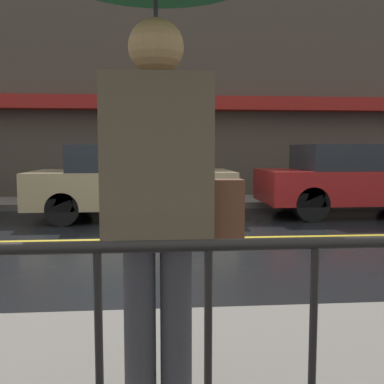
% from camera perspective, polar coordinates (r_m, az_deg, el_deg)
% --- Properties ---
extents(ground_plane, '(80.00, 80.00, 0.00)m').
position_cam_1_polar(ground_plane, '(7.03, -2.31, -5.95)').
color(ground_plane, black).
extents(sidewalk_far, '(28.00, 1.83, 0.14)m').
position_cam_1_polar(sidewalk_far, '(11.35, -3.34, -1.25)').
color(sidewalk_far, slate).
rests_on(sidewalk_far, ground_plane).
extents(lane_marking, '(25.20, 0.12, 0.01)m').
position_cam_1_polar(lane_marking, '(7.03, -2.31, -5.92)').
color(lane_marking, gold).
rests_on(lane_marking, ground_plane).
extents(building_storefront, '(28.00, 0.85, 5.50)m').
position_cam_1_polar(building_storefront, '(12.39, -3.55, 11.67)').
color(building_storefront, '#4C4238').
rests_on(building_storefront, ground_plane).
extents(railing_foreground, '(12.00, 0.04, 0.98)m').
position_cam_1_polar(railing_foreground, '(1.44, 8.73, -20.43)').
color(railing_foreground, black).
rests_on(railing_foreground, sidewalk_near).
extents(pedestrian, '(0.93, 0.93, 2.18)m').
position_cam_1_polar(pedestrian, '(1.99, -4.38, 16.38)').
color(pedestrian, '#333338').
rests_on(pedestrian, sidewalk_near).
extents(car_tan, '(3.99, 1.94, 1.48)m').
position_cam_1_polar(car_tan, '(9.15, -7.77, 1.37)').
color(car_tan, tan).
rests_on(car_tan, ground_plane).
extents(car_red, '(4.01, 1.80, 1.49)m').
position_cam_1_polar(car_red, '(10.07, 19.92, 1.54)').
color(car_red, maroon).
rests_on(car_red, ground_plane).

